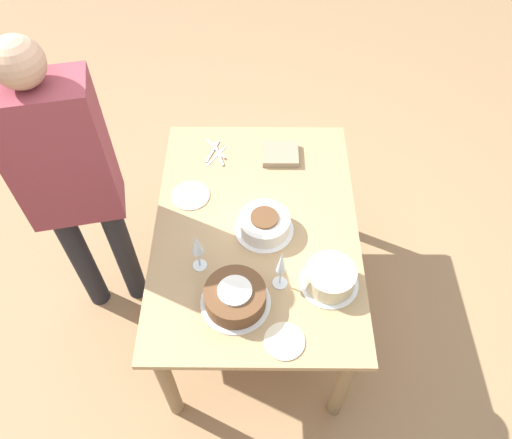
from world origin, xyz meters
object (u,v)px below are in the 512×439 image
Objects in this scene: cake_center_white at (264,224)px; person_cutting at (68,177)px; wine_glass_far at (197,246)px; cake_front_chocolate at (235,297)px; wine_glass_near at (281,264)px; cake_back_decorated at (330,278)px.

person_cutting reaches higher than cake_center_white.
wine_glass_far is (0.20, -0.28, 0.11)m from cake_center_white.
wine_glass_near is at bearing 116.83° from cake_front_chocolate.
cake_front_chocolate is 0.88m from person_cutting.
cake_center_white is at bearing 162.41° from cake_front_chocolate.
wine_glass_near is 1.05× the size of wine_glass_far.
cake_back_decorated is at bearing 90.04° from wine_glass_near.
cake_front_chocolate reaches higher than cake_back_decorated.
person_cutting reaches higher than wine_glass_far.
cake_back_decorated is 1.20m from person_cutting.
wine_glass_near is (-0.09, 0.19, 0.10)m from cake_front_chocolate.
cake_back_decorated is at bearing -29.52° from person_cutting.
cake_front_chocolate is 0.17× the size of person_cutting.
cake_back_decorated is at bearing 103.42° from cake_front_chocolate.
person_cutting is (-0.27, -0.56, 0.12)m from wine_glass_far.
cake_back_decorated is at bearing 44.10° from cake_center_white.
wine_glass_near reaches higher than cake_back_decorated.
person_cutting reaches higher than cake_front_chocolate.
wine_glass_near reaches higher than cake_center_white.
cake_front_chocolate is 1.17× the size of cake_back_decorated.
person_cutting is (-0.07, -0.85, 0.23)m from cake_center_white.
cake_back_decorated is 1.14× the size of wine_glass_far.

